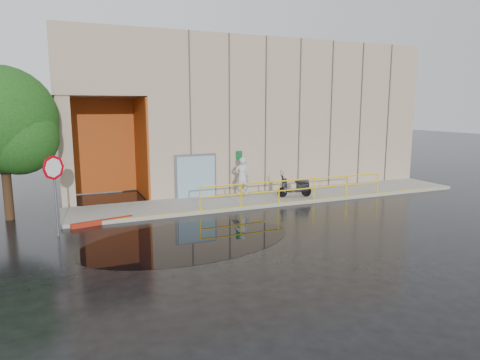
{
  "coord_description": "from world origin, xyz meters",
  "views": [
    {
      "loc": [
        -5.92,
        -13.82,
        4.51
      ],
      "look_at": [
        1.29,
        3.0,
        1.37
      ],
      "focal_mm": 32.0,
      "sensor_mm": 36.0,
      "label": 1
    }
  ],
  "objects_px": {
    "person": "(242,177)",
    "tree_near": "(5,124)",
    "red_curb": "(103,222)",
    "stop_sign": "(54,178)",
    "scooter": "(295,182)"
  },
  "relations": [
    {
      "from": "person",
      "to": "red_curb",
      "type": "height_order",
      "value": "person"
    },
    {
      "from": "red_curb",
      "to": "tree_near",
      "type": "distance_m",
      "value": 5.37
    },
    {
      "from": "scooter",
      "to": "red_curb",
      "type": "distance_m",
      "value": 9.21
    },
    {
      "from": "person",
      "to": "tree_near",
      "type": "relative_size",
      "value": 0.32
    },
    {
      "from": "scooter",
      "to": "tree_near",
      "type": "height_order",
      "value": "tree_near"
    },
    {
      "from": "person",
      "to": "red_curb",
      "type": "bearing_deg",
      "value": 25.69
    },
    {
      "from": "scooter",
      "to": "tree_near",
      "type": "xyz_separation_m",
      "value": [
        -12.36,
        1.19,
        2.93
      ]
    },
    {
      "from": "person",
      "to": "red_curb",
      "type": "xyz_separation_m",
      "value": [
        -6.84,
        -2.13,
        -1.02
      ]
    },
    {
      "from": "scooter",
      "to": "stop_sign",
      "type": "xyz_separation_m",
      "value": [
        -10.73,
        -1.92,
        1.17
      ]
    },
    {
      "from": "person",
      "to": "red_curb",
      "type": "distance_m",
      "value": 7.24
    },
    {
      "from": "stop_sign",
      "to": "tree_near",
      "type": "height_order",
      "value": "tree_near"
    },
    {
      "from": "person",
      "to": "tree_near",
      "type": "bearing_deg",
      "value": 8.62
    },
    {
      "from": "stop_sign",
      "to": "tree_near",
      "type": "xyz_separation_m",
      "value": [
        -1.63,
        3.12,
        1.76
      ]
    },
    {
      "from": "person",
      "to": "tree_near",
      "type": "height_order",
      "value": "tree_near"
    },
    {
      "from": "person",
      "to": "stop_sign",
      "type": "bearing_deg",
      "value": 28.89
    }
  ]
}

